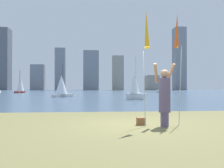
# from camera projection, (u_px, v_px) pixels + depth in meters

# --- Properties ---
(ground) EXTENTS (120.00, 138.00, 0.12)m
(ground) POSITION_uv_depth(u_px,v_px,m) (94.00, 93.00, 59.51)
(ground) COLOR brown
(person) EXTENTS (0.74, 0.55, 2.02)m
(person) POSITION_uv_depth(u_px,v_px,m) (164.00, 95.00, 8.35)
(person) COLOR #594C72
(person) RESTS_ON ground
(kite_flag_left) EXTENTS (0.16, 0.65, 3.69)m
(kite_flag_left) POSITION_uv_depth(u_px,v_px,m) (147.00, 31.00, 8.21)
(kite_flag_left) COLOR #B2B2B7
(kite_flag_left) RESTS_ON ground
(kite_flag_right) EXTENTS (0.16, 0.60, 3.75)m
(kite_flag_right) POSITION_uv_depth(u_px,v_px,m) (177.00, 33.00, 8.96)
(kite_flag_right) COLOR #B2B2B7
(kite_flag_right) RESTS_ON ground
(bag) EXTENTS (0.28, 0.21, 0.25)m
(bag) POSITION_uv_depth(u_px,v_px,m) (141.00, 121.00, 8.72)
(bag) COLOR brown
(bag) RESTS_ON ground
(sailboat_1) EXTENTS (1.87, 3.24, 4.86)m
(sailboat_1) POSITION_uv_depth(u_px,v_px,m) (20.00, 85.00, 55.66)
(sailboat_1) COLOR maroon
(sailboat_1) RESTS_ON ground
(sailboat_2) EXTENTS (2.53, 2.85, 4.16)m
(sailboat_2) POSITION_uv_depth(u_px,v_px,m) (62.00, 86.00, 32.86)
(sailboat_2) COLOR silver
(sailboat_2) RESTS_ON ground
(sailboat_6) EXTENTS (1.03, 2.38, 3.65)m
(sailboat_6) POSITION_uv_depth(u_px,v_px,m) (160.00, 91.00, 57.70)
(sailboat_6) COLOR silver
(sailboat_6) RESTS_ON ground
(sailboat_8) EXTENTS (1.92, 1.61, 4.44)m
(sailboat_8) POSITION_uv_depth(u_px,v_px,m) (135.00, 86.00, 26.37)
(sailboat_8) COLOR white
(sailboat_8) RESTS_ON ground
(skyline_tower_0) EXTENTS (5.15, 6.75, 25.04)m
(skyline_tower_0) POSITION_uv_depth(u_px,v_px,m) (3.00, 59.00, 107.54)
(skyline_tower_0) COLOR #565B66
(skyline_tower_0) RESTS_ON ground
(skyline_tower_1) EXTENTS (5.39, 4.19, 10.31)m
(skyline_tower_1) POSITION_uv_depth(u_px,v_px,m) (38.00, 77.00, 107.04)
(skyline_tower_1) COLOR gray
(skyline_tower_1) RESTS_ON ground
(skyline_tower_2) EXTENTS (4.04, 5.19, 17.03)m
(skyline_tower_2) POSITION_uv_depth(u_px,v_px,m) (60.00, 69.00, 107.99)
(skyline_tower_2) COLOR gray
(skyline_tower_2) RESTS_ON ground
(skyline_tower_3) EXTENTS (6.09, 7.57, 15.68)m
(skyline_tower_3) POSITION_uv_depth(u_px,v_px,m) (91.00, 71.00, 106.96)
(skyline_tower_3) COLOR gray
(skyline_tower_3) RESTS_ON ground
(skyline_tower_4) EXTENTS (4.36, 3.89, 13.78)m
(skyline_tower_4) POSITION_uv_depth(u_px,v_px,m) (118.00, 73.00, 106.40)
(skyline_tower_4) COLOR gray
(skyline_tower_4) RESTS_ON ground
(skyline_tower_5) EXTENTS (4.47, 6.96, 6.06)m
(skyline_tower_5) POSITION_uv_depth(u_px,v_px,m) (152.00, 83.00, 109.62)
(skyline_tower_5) COLOR gray
(skyline_tower_5) RESTS_ON ground
(skyline_tower_6) EXTENTS (4.44, 5.73, 26.27)m
(skyline_tower_6) POSITION_uv_depth(u_px,v_px,m) (179.00, 59.00, 111.79)
(skyline_tower_6) COLOR gray
(skyline_tower_6) RESTS_ON ground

